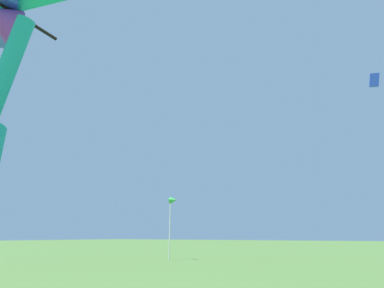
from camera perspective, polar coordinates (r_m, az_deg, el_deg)
distant_kite_blue_overhead_distant at (r=32.66m, az=32.50°, el=10.65°), size 0.98×1.08×1.47m
marker_flag at (r=10.73m, az=-3.83°, el=-11.98°), size 0.30×0.24×2.18m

